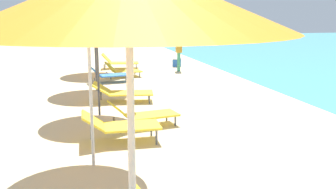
{
  "coord_description": "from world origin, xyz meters",
  "views": [
    {
      "loc": [
        -0.66,
        0.82,
        2.35
      ],
      "look_at": [
        0.79,
        6.8,
        1.04
      ],
      "focal_mm": 41.67,
      "sensor_mm": 36.0,
      "label": 1
    }
  ],
  "objects": [
    {
      "name": "person_walking_mid",
      "position": [
        3.44,
        15.9,
        0.91
      ],
      "size": [
        0.27,
        0.39,
        1.52
      ],
      "rotation": [
        0.0,
        0.0,
        3.01
      ],
      "color": "#3F9972",
      "rests_on": "ground"
    },
    {
      "name": "lounger_fourth_inland",
      "position": [
        0.66,
        8.51,
        0.28
      ],
      "size": [
        1.5,
        0.8,
        0.58
      ],
      "rotation": [
        0.0,
        0.0,
        0.18
      ],
      "color": "yellow",
      "rests_on": "ground"
    },
    {
      "name": "umbrella_farthest",
      "position": [
        0.23,
        16.0,
        2.24
      ],
      "size": [
        2.34,
        2.34,
        2.53
      ],
      "color": "silver",
      "rests_on": "ground"
    },
    {
      "name": "cooler_box",
      "position": [
        3.69,
        17.15,
        0.19
      ],
      "size": [
        0.47,
        0.51,
        0.38
      ],
      "color": "#2659B2",
      "rests_on": "ground"
    },
    {
      "name": "umbrella_fourth",
      "position": [
        -0.15,
        9.69,
        2.53
      ],
      "size": [
        1.98,
        1.98,
        2.82
      ],
      "color": "#4C4C51",
      "rests_on": "ground"
    },
    {
      "name": "umbrella_third",
      "position": [
        -0.44,
        6.66,
        2.43
      ],
      "size": [
        1.94,
        1.94,
        2.75
      ],
      "color": "silver",
      "rests_on": "ground"
    },
    {
      "name": "lounger_farthest_shoreside",
      "position": [
        1.18,
        17.18,
        0.29
      ],
      "size": [
        1.61,
        0.91,
        0.64
      ],
      "rotation": [
        0.0,
        0.0,
        -0.16
      ],
      "color": "yellow",
      "rests_on": "ground"
    },
    {
      "name": "lounger_farthest_inland",
      "position": [
        1.03,
        14.89,
        0.26
      ],
      "size": [
        1.36,
        0.86,
        0.58
      ],
      "rotation": [
        0.0,
        0.0,
        0.18
      ],
      "color": "yellow",
      "rests_on": "ground"
    },
    {
      "name": "lounger_fourth_shoreside",
      "position": [
        0.54,
        10.92,
        0.27
      ],
      "size": [
        1.66,
        0.88,
        0.53
      ],
      "rotation": [
        0.0,
        0.0,
        -0.15
      ],
      "color": "yellow",
      "rests_on": "ground"
    },
    {
      "name": "umbrella_fifth",
      "position": [
        -0.03,
        12.64,
        2.53
      ],
      "size": [
        2.19,
        2.19,
        2.85
      ],
      "color": "#4C4C51",
      "rests_on": "ground"
    },
    {
      "name": "lounger_third_shoreside",
      "position": [
        0.1,
        7.65,
        0.33
      ],
      "size": [
        1.41,
        0.66,
        0.59
      ],
      "rotation": [
        0.0,
        0.0,
        -0.02
      ],
      "color": "yellow",
      "rests_on": "ground"
    },
    {
      "name": "lounger_fifth_shoreside",
      "position": [
        0.47,
        13.92,
        0.29
      ],
      "size": [
        1.5,
        0.8,
        0.61
      ],
      "rotation": [
        0.0,
        0.0,
        0.15
      ],
      "color": "blue",
      "rests_on": "ground"
    }
  ]
}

